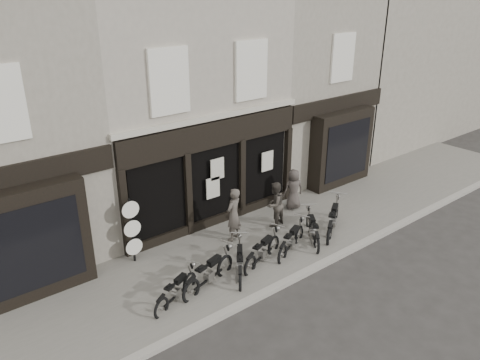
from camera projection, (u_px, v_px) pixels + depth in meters
ground_plane at (271, 260)px, 14.84m from camera, size 90.00×90.00×0.00m
pavement at (252, 247)px, 15.46m from camera, size 30.00×4.20×0.12m
kerb at (299, 276)px, 13.91m from camera, size 30.00×0.25×0.13m
central_building at (167, 100)px, 17.55m from camera, size 7.30×6.22×8.34m
neighbour_right at (290, 81)px, 21.19m from camera, size 5.60×6.73×8.34m
filler_right at (394, 62)px, 25.94m from camera, size 11.00×6.00×8.20m
motorcycle_0 at (176, 292)px, 12.67m from camera, size 1.78×0.98×0.91m
motorcycle_1 at (209, 275)px, 13.31m from camera, size 2.16×0.92×1.06m
motorcycle_2 at (240, 264)px, 13.90m from camera, size 1.46×1.75×0.99m
motorcycle_3 at (263, 253)px, 14.47m from camera, size 2.00×0.93×0.99m
motorcycle_4 at (291, 242)px, 15.09m from camera, size 1.92×1.07×0.98m
motorcycle_5 at (313, 231)px, 15.73m from camera, size 1.44×1.80×1.00m
motorcycle_6 at (333, 222)px, 16.27m from camera, size 2.11×1.55×1.14m
man_left at (233, 214)px, 15.47m from camera, size 0.79×0.65×1.85m
man_centre at (275, 204)px, 16.44m from camera, size 0.91×0.78×1.64m
man_right at (293, 189)px, 17.73m from camera, size 0.88×0.72×1.57m
advert_sign_post at (133, 233)px, 14.18m from camera, size 0.55×0.35×2.25m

